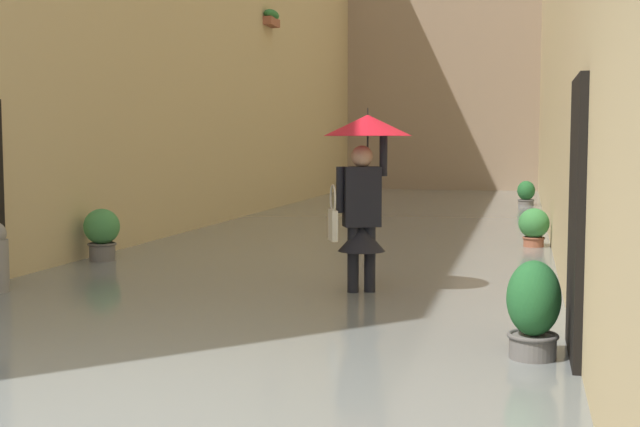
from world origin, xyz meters
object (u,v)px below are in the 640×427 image
at_px(potted_plant_near_right, 102,236).
at_px(potted_plant_near_left, 534,228).
at_px(potted_plant_mid_left, 526,195).
at_px(person_wading, 364,172).
at_px(potted_plant_far_left, 533,316).

height_order(potted_plant_near_right, potted_plant_near_left, potted_plant_near_right).
bearing_deg(potted_plant_near_left, potted_plant_mid_left, -89.22).
height_order(potted_plant_mid_left, potted_plant_near_right, potted_plant_near_right).
relative_size(potted_plant_near_right, potted_plant_near_left, 1.16).
relative_size(potted_plant_mid_left, potted_plant_near_left, 1.03).
height_order(person_wading, potted_plant_far_left, person_wading).
bearing_deg(potted_plant_near_right, potted_plant_near_left, -152.63).
bearing_deg(person_wading, potted_plant_near_left, -112.17).
xyz_separation_m(person_wading, potted_plant_near_left, (-1.78, -4.37, -0.99)).
distance_m(person_wading, potted_plant_far_left, 3.10).
height_order(potted_plant_far_left, potted_plant_mid_left, potted_plant_far_left).
bearing_deg(potted_plant_far_left, potted_plant_near_right, -34.89).
xyz_separation_m(potted_plant_far_left, potted_plant_near_left, (-0.06, -6.77, -0.04)).
bearing_deg(potted_plant_far_left, person_wading, -54.37).
bearing_deg(potted_plant_near_right, person_wading, 158.99).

